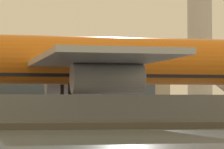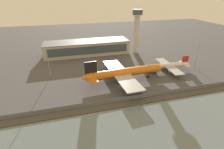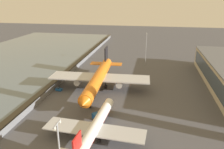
{
  "view_description": "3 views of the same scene",
  "coord_description": "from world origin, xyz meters",
  "px_view_note": "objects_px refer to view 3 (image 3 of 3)",
  "views": [
    {
      "loc": [
        -7.05,
        -68.12,
        2.03
      ],
      "look_at": [
        6.91,
        7.4,
        5.16
      ],
      "focal_mm": 105.0,
      "sensor_mm": 36.0,
      "label": 1
    },
    {
      "loc": [
        -31.03,
        -93.02,
        55.32
      ],
      "look_at": [
        -1.51,
        14.51,
        2.03
      ],
      "focal_mm": 28.0,
      "sensor_mm": 36.0,
      "label": 2
    },
    {
      "loc": [
        100.72,
        30.78,
        43.78
      ],
      "look_at": [
        -3.08,
        11.35,
        5.98
      ],
      "focal_mm": 35.0,
      "sensor_mm": 36.0,
      "label": 3
    }
  ],
  "objects_px": {
    "cargo_jet_orange": "(99,78)",
    "baggage_tug": "(59,89)",
    "passenger_jet_white_red": "(95,127)",
    "apron_light_mast_apron_west": "(146,47)",
    "ops_van": "(99,115)"
  },
  "relations": [
    {
      "from": "ops_van",
      "to": "passenger_jet_white_red",
      "type": "bearing_deg",
      "value": 9.18
    },
    {
      "from": "cargo_jet_orange",
      "to": "ops_van",
      "type": "height_order",
      "value": "cargo_jet_orange"
    },
    {
      "from": "passenger_jet_white_red",
      "to": "baggage_tug",
      "type": "relative_size",
      "value": 11.5
    },
    {
      "from": "cargo_jet_orange",
      "to": "baggage_tug",
      "type": "xyz_separation_m",
      "value": [
        4.69,
        -19.18,
        -5.68
      ]
    },
    {
      "from": "passenger_jet_white_red",
      "to": "cargo_jet_orange",
      "type": "bearing_deg",
      "value": -167.89
    },
    {
      "from": "apron_light_mast_apron_west",
      "to": "baggage_tug",
      "type": "bearing_deg",
      "value": -37.21
    },
    {
      "from": "baggage_tug",
      "to": "ops_van",
      "type": "bearing_deg",
      "value": 50.4
    },
    {
      "from": "baggage_tug",
      "to": "ops_van",
      "type": "xyz_separation_m",
      "value": [
        20.97,
        25.35,
        0.47
      ]
    },
    {
      "from": "cargo_jet_orange",
      "to": "ops_van",
      "type": "xyz_separation_m",
      "value": [
        25.67,
        6.17,
        -5.21
      ]
    },
    {
      "from": "passenger_jet_white_red",
      "to": "apron_light_mast_apron_west",
      "type": "distance_m",
      "value": 87.13
    },
    {
      "from": "apron_light_mast_apron_west",
      "to": "passenger_jet_white_red",
      "type": "bearing_deg",
      "value": -8.26
    },
    {
      "from": "baggage_tug",
      "to": "passenger_jet_white_red",
      "type": "bearing_deg",
      "value": 39.31
    },
    {
      "from": "passenger_jet_white_red",
      "to": "baggage_tug",
      "type": "height_order",
      "value": "passenger_jet_white_red"
    },
    {
      "from": "passenger_jet_white_red",
      "to": "baggage_tug",
      "type": "bearing_deg",
      "value": -140.69
    },
    {
      "from": "passenger_jet_white_red",
      "to": "ops_van",
      "type": "relative_size",
      "value": 7.29
    }
  ]
}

